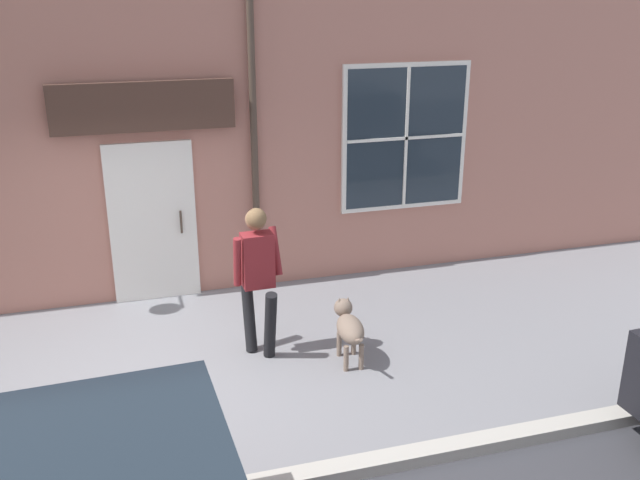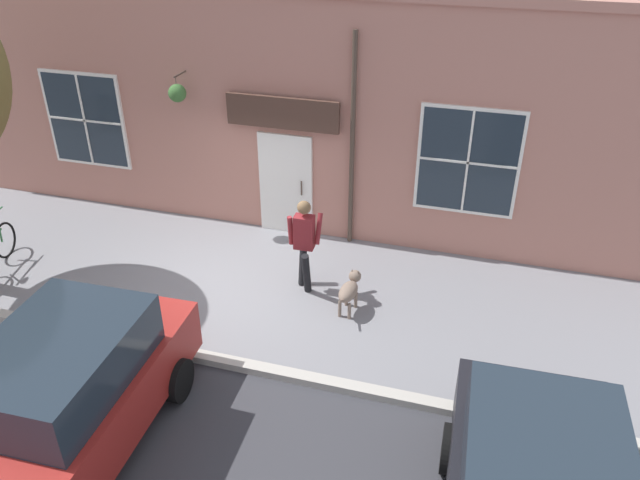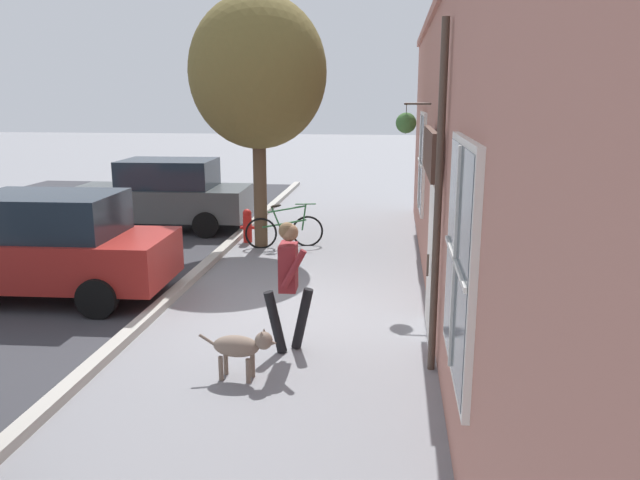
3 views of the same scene
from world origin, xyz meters
The scene contains 5 objects.
ground_plane centered at (0.00, 0.00, 0.00)m, with size 90.00×90.00×0.00m, color gray.
storefront_facade centered at (-2.34, 0.01, 2.38)m, with size 0.95×18.00×4.74m.
pedestrian_walking centered at (-0.29, 1.48, 1.05)m, with size 0.63×0.55×1.73m.
dog_on_leash centered at (0.12, 2.40, 0.41)m, with size 0.97×0.33×0.64m.
parked_car_mid_block centered at (4.09, -0.21, 0.88)m, with size 4.36×2.06×1.75m.
Camera 2 is at (8.45, 4.33, 6.36)m, focal length 35.00 mm.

